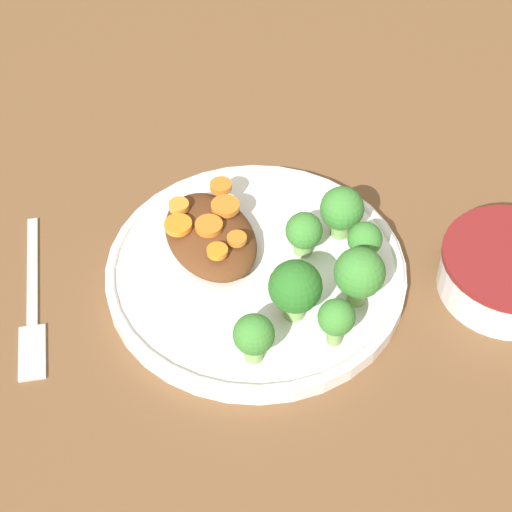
{
  "coord_description": "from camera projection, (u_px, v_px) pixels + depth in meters",
  "views": [
    {
      "loc": [
        -0.48,
        0.21,
        0.62
      ],
      "look_at": [
        0.0,
        0.0,
        0.03
      ],
      "focal_mm": 60.0,
      "sensor_mm": 36.0,
      "label": 1
    }
  ],
  "objects": [
    {
      "name": "carrot_slice_1",
      "position": [
        217.0,
        251.0,
        0.78
      ],
      "size": [
        0.02,
        0.02,
        0.01
      ],
      "primitive_type": "cylinder",
      "color": "orange",
      "rests_on": "stew_mound"
    },
    {
      "name": "broccoli_floret_2",
      "position": [
        342.0,
        210.0,
        0.81
      ],
      "size": [
        0.04,
        0.04,
        0.06
      ],
      "color": "#759E51",
      "rests_on": "plate"
    },
    {
      "name": "carrot_slice_3",
      "position": [
        179.0,
        206.0,
        0.82
      ],
      "size": [
        0.02,
        0.02,
        0.01
      ],
      "primitive_type": "cylinder",
      "color": "orange",
      "rests_on": "stew_mound"
    },
    {
      "name": "broccoli_floret_0",
      "position": [
        295.0,
        288.0,
        0.74
      ],
      "size": [
        0.05,
        0.05,
        0.06
      ],
      "color": "#7FA85B",
      "rests_on": "plate"
    },
    {
      "name": "carrot_slice_6",
      "position": [
        178.0,
        225.0,
        0.8
      ],
      "size": [
        0.03,
        0.03,
        0.01
      ],
      "primitive_type": "cylinder",
      "color": "orange",
      "rests_on": "stew_mound"
    },
    {
      "name": "fork",
      "position": [
        32.0,
        309.0,
        0.79
      ],
      "size": [
        0.19,
        0.06,
        0.01
      ],
      "rotation": [
        0.0,
        0.0,
        9.18
      ],
      "color": "silver",
      "rests_on": "ground_plane"
    },
    {
      "name": "carrot_slice_4",
      "position": [
        209.0,
        226.0,
        0.8
      ],
      "size": [
        0.03,
        0.03,
        0.01
      ],
      "primitive_type": "cylinder",
      "color": "orange",
      "rests_on": "stew_mound"
    },
    {
      "name": "carrot_slice_5",
      "position": [
        217.0,
        187.0,
        0.83
      ],
      "size": [
        0.02,
        0.02,
        0.01
      ],
      "primitive_type": "cylinder",
      "color": "orange",
      "rests_on": "stew_mound"
    },
    {
      "name": "stew_mound",
      "position": [
        211.0,
        236.0,
        0.81
      ],
      "size": [
        0.12,
        0.08,
        0.03
      ],
      "primitive_type": "ellipsoid",
      "color": "#5B3319",
      "rests_on": "plate"
    },
    {
      "name": "ground_plane",
      "position": [
        256.0,
        278.0,
        0.82
      ],
      "size": [
        4.0,
        4.0,
        0.0
      ],
      "primitive_type": "plane",
      "color": "brown"
    },
    {
      "name": "carrot_slice_0",
      "position": [
        225.0,
        206.0,
        0.82
      ],
      "size": [
        0.03,
        0.03,
        0.01
      ],
      "primitive_type": "cylinder",
      "color": "orange",
      "rests_on": "stew_mound"
    },
    {
      "name": "plate",
      "position": [
        256.0,
        270.0,
        0.81
      ],
      "size": [
        0.28,
        0.28,
        0.02
      ],
      "color": "white",
      "rests_on": "ground_plane"
    },
    {
      "name": "broccoli_floret_4",
      "position": [
        254.0,
        336.0,
        0.72
      ],
      "size": [
        0.04,
        0.04,
        0.05
      ],
      "color": "#7FA85B",
      "rests_on": "plate"
    },
    {
      "name": "broccoli_floret_5",
      "position": [
        359.0,
        274.0,
        0.75
      ],
      "size": [
        0.05,
        0.05,
        0.06
      ],
      "color": "#759E51",
      "rests_on": "plate"
    },
    {
      "name": "dip_bowl",
      "position": [
        510.0,
        269.0,
        0.79
      ],
      "size": [
        0.13,
        0.13,
        0.05
      ],
      "color": "silver",
      "rests_on": "ground_plane"
    },
    {
      "name": "broccoli_floret_3",
      "position": [
        365.0,
        241.0,
        0.79
      ],
      "size": [
        0.03,
        0.03,
        0.05
      ],
      "color": "#759E51",
      "rests_on": "plate"
    },
    {
      "name": "broccoli_floret_1",
      "position": [
        303.0,
        231.0,
        0.8
      ],
      "size": [
        0.04,
        0.04,
        0.05
      ],
      "color": "#7FA85B",
      "rests_on": "plate"
    },
    {
      "name": "broccoli_floret_6",
      "position": [
        336.0,
        319.0,
        0.73
      ],
      "size": [
        0.03,
        0.03,
        0.05
      ],
      "color": "#759E51",
      "rests_on": "plate"
    },
    {
      "name": "carrot_slice_2",
      "position": [
        237.0,
        239.0,
        0.79
      ],
      "size": [
        0.02,
        0.02,
        0.01
      ],
      "primitive_type": "cylinder",
      "color": "orange",
      "rests_on": "stew_mound"
    }
  ]
}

